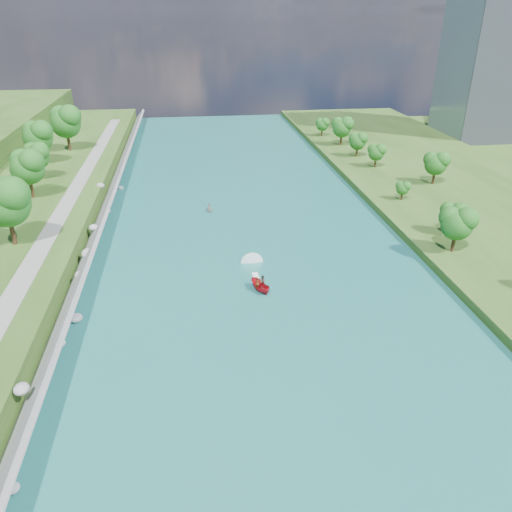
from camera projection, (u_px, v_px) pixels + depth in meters
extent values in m
plane|color=#2D5119|center=(268.00, 318.00, 65.85)|extent=(260.00, 260.00, 0.00)
cube|color=#1A6462|center=(249.00, 252.00, 83.59)|extent=(55.00, 240.00, 0.10)
cube|color=slate|center=(88.00, 252.00, 79.65)|extent=(3.54, 236.00, 4.05)
ellipsoid|color=gray|center=(14.00, 488.00, 41.31)|extent=(1.03, 1.20, 0.70)
ellipsoid|color=gray|center=(21.00, 389.00, 48.87)|extent=(1.53, 1.68, 1.09)
ellipsoid|color=gray|center=(60.00, 344.00, 58.03)|extent=(1.27, 1.29, 0.78)
ellipsoid|color=gray|center=(76.00, 318.00, 64.97)|extent=(1.74, 1.85, 1.06)
ellipsoid|color=gray|center=(80.00, 275.00, 72.77)|extent=(1.55, 1.98, 1.13)
ellipsoid|color=gray|center=(87.00, 253.00, 78.72)|extent=(1.85, 2.33, 1.48)
ellipsoid|color=gray|center=(93.00, 227.00, 87.13)|extent=(1.54, 1.75, 1.06)
ellipsoid|color=gray|center=(108.00, 211.00, 97.55)|extent=(1.19, 1.18, 0.65)
ellipsoid|color=gray|center=(100.00, 186.00, 104.23)|extent=(1.64, 1.61, 1.21)
ellipsoid|color=gray|center=(121.00, 188.00, 113.19)|extent=(1.33, 1.56, 0.96)
cube|color=gray|center=(43.00, 245.00, 78.06)|extent=(3.00, 200.00, 0.10)
cube|color=gray|center=(494.00, 34.00, 147.00)|extent=(22.00, 22.00, 60.00)
ellipsoid|color=#194F15|center=(6.00, 205.00, 75.51)|extent=(7.80, 7.80, 13.00)
ellipsoid|color=#194F15|center=(28.00, 169.00, 95.39)|extent=(6.80, 6.80, 11.33)
ellipsoid|color=#194F15|center=(37.00, 157.00, 106.37)|extent=(5.71, 5.71, 9.52)
ellipsoid|color=#194F15|center=(38.00, 138.00, 116.69)|extent=(7.22, 7.22, 12.04)
ellipsoid|color=#194F15|center=(66.00, 124.00, 127.68)|extent=(8.17, 8.17, 13.61)
ellipsoid|color=#194F15|center=(457.00, 226.00, 78.66)|extent=(5.36, 5.36, 8.94)
ellipsoid|color=#194F15|center=(453.00, 215.00, 85.45)|extent=(4.09, 4.09, 6.82)
ellipsoid|color=#194F15|center=(403.00, 189.00, 101.42)|extent=(2.80, 2.80, 4.67)
ellipsoid|color=#194F15|center=(436.00, 165.00, 109.93)|extent=(5.17, 5.17, 8.62)
ellipsoid|color=#194F15|center=(376.00, 153.00, 122.19)|extent=(4.12, 4.12, 6.87)
ellipsoid|color=#194F15|center=(358.00, 142.00, 130.84)|extent=(4.57, 4.57, 7.62)
ellipsoid|color=#194F15|center=(342.00, 129.00, 141.47)|extent=(5.74, 5.74, 9.56)
ellipsoid|color=#194F15|center=(322.00, 125.00, 152.67)|extent=(3.91, 3.91, 6.51)
imported|color=#B60E19|center=(260.00, 286.00, 71.75)|extent=(3.10, 4.32, 1.57)
imported|color=#66605B|center=(258.00, 284.00, 71.14)|extent=(0.69, 0.48, 1.81)
imported|color=#66605B|center=(263.00, 281.00, 72.06)|extent=(1.08, 1.02, 1.76)
cube|color=white|center=(257.00, 280.00, 74.75)|extent=(0.90, 5.00, 0.06)
imported|color=gray|center=(209.00, 210.00, 100.54)|extent=(2.40, 2.89, 0.52)
imported|color=#66605B|center=(209.00, 207.00, 100.26)|extent=(0.72, 0.58, 1.28)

